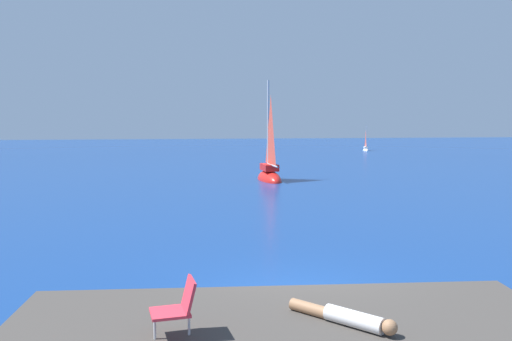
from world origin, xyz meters
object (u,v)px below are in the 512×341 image
(sailboat_near, at_px, (269,174))
(person_sunbather, at_px, (346,317))
(beach_chair, at_px, (178,305))
(sailboat_far, at_px, (366,149))

(sailboat_near, distance_m, person_sunbather, 24.74)
(person_sunbather, bearing_deg, beach_chair, 49.84)
(beach_chair, bearing_deg, person_sunbather, 173.03)
(person_sunbather, bearing_deg, sailboat_far, -61.74)
(beach_chair, bearing_deg, sailboat_near, -110.91)
(sailboat_near, relative_size, sailboat_far, 2.17)
(sailboat_far, xyz_separation_m, person_sunbather, (-17.61, -50.68, 0.85))
(sailboat_far, bearing_deg, person_sunbather, -10.90)
(sailboat_far, distance_m, person_sunbather, 53.66)
(sailboat_near, bearing_deg, beach_chair, 162.73)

